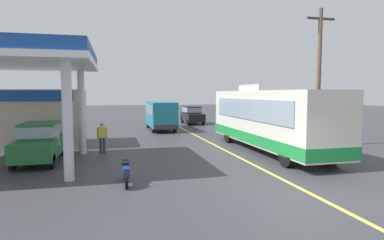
# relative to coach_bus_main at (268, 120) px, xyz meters

# --- Properties ---
(ground) EXTENTS (120.00, 120.00, 0.00)m
(ground) POSITION_rel_coach_bus_main_xyz_m (-2.30, 12.26, -1.72)
(ground) COLOR #38383D
(lane_divider_stripe) EXTENTS (0.16, 50.00, 0.01)m
(lane_divider_stripe) POSITION_rel_coach_bus_main_xyz_m (-2.30, 7.26, -1.72)
(lane_divider_stripe) COLOR #D8CC4C
(lane_divider_stripe) RESTS_ON ground
(coach_bus_main) EXTENTS (2.60, 11.04, 3.69)m
(coach_bus_main) POSITION_rel_coach_bus_main_xyz_m (0.00, 0.00, 0.00)
(coach_bus_main) COLOR silver
(coach_bus_main) RESTS_ON ground
(gas_station_roadside) EXTENTS (9.10, 11.95, 5.10)m
(gas_station_roadside) POSITION_rel_coach_bus_main_xyz_m (-13.64, 2.97, 0.91)
(gas_station_roadside) COLOR #194799
(gas_station_roadside) RESTS_ON ground
(car_at_pump) EXTENTS (1.70, 4.20, 1.82)m
(car_at_pump) POSITION_rel_coach_bus_main_xyz_m (-11.65, -0.16, -0.71)
(car_at_pump) COLOR #1E602D
(car_at_pump) RESTS_ON ground
(minibus_opposing_lane) EXTENTS (2.04, 6.13, 2.44)m
(minibus_opposing_lane) POSITION_rel_coach_bus_main_xyz_m (-4.33, 11.63, -0.25)
(minibus_opposing_lane) COLOR teal
(minibus_opposing_lane) RESTS_ON ground
(motorcycle_parked_forecourt) EXTENTS (0.55, 1.80, 0.92)m
(motorcycle_parked_forecourt) POSITION_rel_coach_bus_main_xyz_m (-7.95, -4.84, -1.28)
(motorcycle_parked_forecourt) COLOR black
(motorcycle_parked_forecourt) RESTS_ON ground
(pedestrian_near_pump) EXTENTS (0.55, 0.22, 1.66)m
(pedestrian_near_pump) POSITION_rel_coach_bus_main_xyz_m (-8.93, 1.45, -0.79)
(pedestrian_near_pump) COLOR #33333F
(pedestrian_near_pump) RESTS_ON ground
(pedestrian_by_shop) EXTENTS (0.55, 0.22, 1.66)m
(pedestrian_by_shop) POSITION_rel_coach_bus_main_xyz_m (-11.06, -0.40, -0.79)
(pedestrian_by_shop) COLOR #33333F
(pedestrian_by_shop) RESTS_ON ground
(car_trailing_behind_bus) EXTENTS (1.70, 4.20, 1.82)m
(car_trailing_behind_bus) POSITION_rel_coach_bus_main_xyz_m (-0.31, 16.39, -0.71)
(car_trailing_behind_bus) COLOR black
(car_trailing_behind_bus) RESTS_ON ground
(utility_pole_roadside) EXTENTS (1.80, 0.24, 8.14)m
(utility_pole_roadside) POSITION_rel_coach_bus_main_xyz_m (3.57, 0.68, 2.53)
(utility_pole_roadside) COLOR brown
(utility_pole_roadside) RESTS_ON ground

